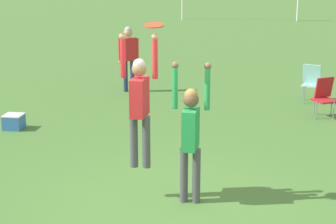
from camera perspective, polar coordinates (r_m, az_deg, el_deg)
ground_plane at (r=8.48m, az=0.30°, el=-9.34°), size 120.00×120.00×0.00m
person_jumping at (r=8.22m, az=-2.91°, el=1.37°), size 0.57×0.43×2.02m
person_defending at (r=8.17m, az=2.32°, el=-1.83°), size 0.57×0.43×2.13m
frisbee at (r=7.78m, az=-1.42°, el=8.81°), size 0.28×0.28×0.06m
camping_chair_0 at (r=14.91m, az=14.40°, el=3.15°), size 0.60×0.65×0.94m
camping_chair_2 at (r=13.52m, az=15.58°, el=1.72°), size 0.64×0.71×0.90m
person_spectator_near at (r=15.45m, az=-4.03°, el=6.05°), size 0.59×0.31×1.80m
cooler_box at (r=12.55m, az=-15.40°, el=-0.95°), size 0.40×0.39×0.32m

